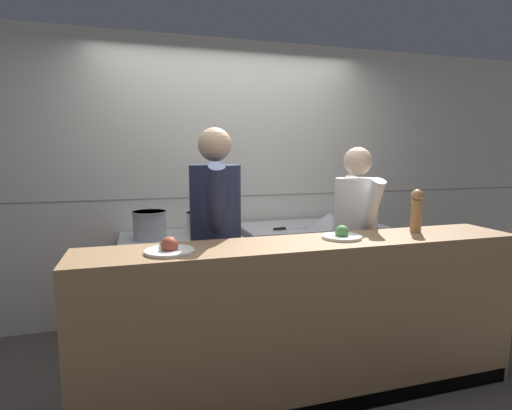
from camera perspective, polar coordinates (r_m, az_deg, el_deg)
ground_plane at (r=2.98m, az=2.85°, el=-24.17°), size 14.00×14.00×0.00m
wall_back_tiled at (r=3.85m, az=-3.70°, el=3.54°), size 8.00×0.06×2.60m
oven_range at (r=3.54m, az=-10.48°, el=-11.27°), size 1.01×0.71×0.86m
prep_counter at (r=3.84m, az=7.73°, el=-9.49°), size 1.29×0.65×0.90m
pass_counter at (r=2.64m, az=7.66°, el=-16.19°), size 2.79×0.45×1.03m
stock_pot at (r=3.38m, az=-14.94°, el=-2.67°), size 0.28×0.28×0.23m
sauce_pot at (r=3.46m, az=-7.26°, el=-2.52°), size 0.33×0.33×0.19m
mixing_bowl_steel at (r=3.84m, az=10.50°, el=-1.80°), size 0.27×0.27×0.10m
chefs_knife at (r=3.50m, az=4.60°, el=-3.35°), size 0.34×0.06×0.02m
plated_dish_main at (r=2.23m, az=-12.26°, el=-6.14°), size 0.27×0.27×0.09m
plated_dish_appetiser at (r=2.59m, az=12.15°, el=-4.23°), size 0.25×0.25×0.09m
pepper_mill at (r=2.92m, az=21.95°, el=-0.63°), size 0.08×0.08×0.29m
chef_head_cook at (r=2.81m, az=-5.75°, el=-4.89°), size 0.40×0.76×1.74m
chef_sous at (r=3.19m, az=13.97°, el=-4.87°), size 0.34×0.70×1.61m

